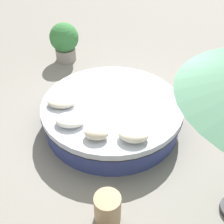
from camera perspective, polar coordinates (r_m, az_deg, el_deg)
The scene contains 8 objects.
ground_plane at distance 5.85m, azimuth 0.00°, elevation -2.52°, with size 16.00×16.00×0.00m, color gray.
round_bed at distance 5.66m, azimuth 0.00°, elevation -0.38°, with size 2.69×2.69×0.55m.
throw_pillow_0 at distance 5.48m, azimuth -9.91°, elevation 1.97°, with size 0.52×0.36×0.15m, color beige.
throw_pillow_1 at distance 5.04m, azimuth -8.20°, elevation -1.57°, with size 0.51×0.38×0.17m, color white.
throw_pillow_2 at distance 4.73m, azimuth -3.08°, elevation -4.12°, with size 0.40×0.29×0.20m, color beige.
throw_pillow_3 at distance 4.72m, azimuth 4.23°, elevation -4.30°, with size 0.50×0.38×0.20m, color silver.
planter at distance 7.85m, azimuth -9.29°, elevation 13.62°, with size 0.75×0.75×1.02m.
side_table at distance 4.33m, azimuth -0.87°, elevation -18.32°, with size 0.39×0.39×0.48m, color #997A56.
Camera 1 is at (0.47, -4.33, 3.90)m, focal length 46.77 mm.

